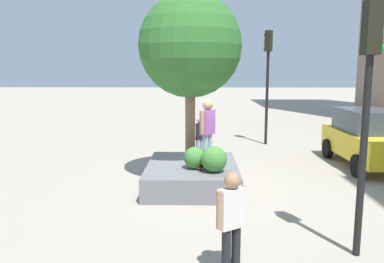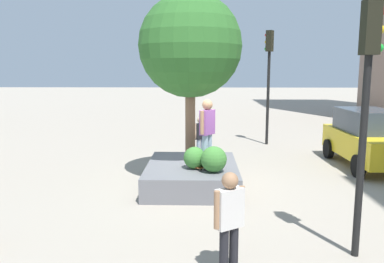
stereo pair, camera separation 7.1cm
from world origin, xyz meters
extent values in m
plane|color=#9E9384|center=(0.00, 0.00, 0.00)|extent=(120.00, 120.00, 0.00)
cube|color=slate|center=(0.12, -0.19, 0.30)|extent=(3.16, 2.43, 0.61)
cylinder|color=brown|center=(-0.36, -0.25, 1.81)|extent=(0.28, 0.28, 2.41)
sphere|color=#2D6628|center=(-0.36, -0.25, 3.79)|extent=(2.83, 2.83, 2.83)
sphere|color=#3D7A33|center=(0.59, -0.11, 0.89)|extent=(0.57, 0.57, 0.57)
sphere|color=#3D7A33|center=(0.93, 0.38, 0.93)|extent=(0.66, 0.66, 0.66)
cube|color=brown|center=(0.51, 0.22, 0.67)|extent=(0.75, 0.67, 0.02)
sphere|color=beige|center=(0.26, 0.32, 0.63)|extent=(0.06, 0.06, 0.06)
sphere|color=beige|center=(0.37, 0.45, 0.63)|extent=(0.06, 0.06, 0.06)
sphere|color=beige|center=(0.65, -0.01, 0.63)|extent=(0.06, 0.06, 0.06)
sphere|color=beige|center=(0.76, 0.12, 0.63)|extent=(0.06, 0.06, 0.06)
cylinder|color=#8C9EB7|center=(0.59, 0.16, 1.09)|extent=(0.15, 0.15, 0.81)
cylinder|color=#8C9EB7|center=(0.43, 0.27, 1.09)|extent=(0.15, 0.15, 0.81)
cube|color=#8C4C99|center=(0.51, 0.22, 1.81)|extent=(0.49, 0.42, 0.64)
cylinder|color=#9E7251|center=(0.71, 0.08, 1.83)|extent=(0.10, 0.10, 0.60)
cylinder|color=#9E7251|center=(0.31, 0.35, 1.83)|extent=(0.10, 0.10, 0.60)
sphere|color=#9E7251|center=(0.51, 0.22, 2.26)|extent=(0.27, 0.27, 0.27)
cube|color=gold|center=(-2.12, 5.51, 0.74)|extent=(4.04, 1.76, 0.80)
cube|color=#38424C|center=(-2.32, 5.51, 1.50)|extent=(2.27, 1.52, 0.72)
cylinder|color=black|center=(-0.82, 4.69, 0.34)|extent=(0.69, 0.21, 0.68)
cylinder|color=black|center=(-3.42, 6.33, 0.34)|extent=(0.69, 0.21, 0.68)
cylinder|color=black|center=(-3.39, 4.64, 0.34)|extent=(0.69, 0.21, 0.68)
cylinder|color=black|center=(4.10, 2.71, 1.69)|extent=(0.12, 0.12, 3.38)
cube|color=black|center=(4.10, 2.71, 3.80)|extent=(0.28, 0.24, 0.85)
sphere|color=red|center=(4.11, 2.86, 4.05)|extent=(0.14, 0.14, 0.14)
sphere|color=gold|center=(4.11, 2.86, 3.77)|extent=(0.14, 0.14, 0.14)
sphere|color=green|center=(4.11, 2.86, 3.49)|extent=(0.14, 0.14, 0.14)
cylinder|color=black|center=(-5.97, 2.85, 1.95)|extent=(0.12, 0.12, 3.89)
cube|color=black|center=(-5.97, 2.85, 4.32)|extent=(0.37, 0.36, 0.85)
sphere|color=red|center=(-6.05, 2.73, 4.56)|extent=(0.14, 0.14, 0.14)
sphere|color=gold|center=(-6.05, 2.73, 4.28)|extent=(0.14, 0.14, 0.14)
sphere|color=green|center=(-6.05, 2.73, 4.00)|extent=(0.14, 0.14, 0.14)
cylinder|color=#8C9EB7|center=(-3.05, -0.04, 0.36)|extent=(0.13, 0.13, 0.72)
cylinder|color=#8C9EB7|center=(-3.15, 0.10, 0.36)|extent=(0.13, 0.13, 0.72)
cube|color=black|center=(-3.10, 0.03, 1.01)|extent=(0.37, 0.43, 0.57)
cylinder|color=#D8AD8C|center=(-2.98, -0.15, 1.02)|extent=(0.09, 0.09, 0.53)
cylinder|color=#D8AD8C|center=(-3.22, 0.21, 1.02)|extent=(0.09, 0.09, 0.53)
sphere|color=#D8AD8C|center=(-3.10, 0.03, 1.41)|extent=(0.24, 0.24, 0.24)
cylinder|color=black|center=(4.85, 0.42, 0.39)|extent=(0.14, 0.14, 0.78)
cylinder|color=black|center=(4.75, 0.58, 0.39)|extent=(0.14, 0.14, 0.78)
cube|color=silver|center=(4.80, 0.50, 1.08)|extent=(0.39, 0.47, 0.61)
cylinder|color=#9E7251|center=(4.93, 0.30, 1.10)|extent=(0.09, 0.09, 0.58)
cylinder|color=#9E7251|center=(4.68, 0.69, 1.10)|extent=(0.09, 0.09, 0.58)
sphere|color=#9E7251|center=(4.80, 0.50, 1.51)|extent=(0.25, 0.25, 0.25)
camera|label=1|loc=(10.40, 0.00, 3.14)|focal=36.28mm
camera|label=2|loc=(10.40, 0.07, 3.14)|focal=36.28mm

